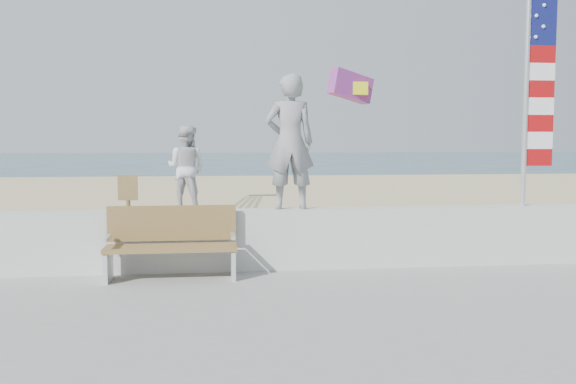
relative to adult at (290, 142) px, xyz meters
name	(u,v)px	position (x,y,z in m)	size (l,w,h in m)	color
ground	(289,319)	(-0.25, -2.00, -2.08)	(220.00, 220.00, 0.00)	#304E60
sand	(248,219)	(-0.25, 7.00, -2.04)	(90.00, 40.00, 0.08)	#C6B684
seawall	(273,239)	(-0.25, 0.00, -1.45)	(30.00, 0.35, 0.90)	beige
adult	(290,142)	(0.00, 0.00, 0.00)	(0.73, 0.48, 1.99)	gray
child	(186,168)	(-1.52, 0.00, -0.38)	(0.60, 0.47, 1.24)	silver
bench	(172,242)	(-1.71, -0.45, -1.39)	(1.80, 0.57, 1.00)	olive
flag	(534,82)	(3.80, 0.00, 0.92)	(0.50, 0.08, 3.50)	silver
parafoil_kite	(352,87)	(1.69, 3.35, 1.13)	(1.04, 0.67, 0.70)	#FE1C2C
sign	(128,211)	(-2.53, 1.25, -1.13)	(0.32, 0.07, 1.46)	#875F40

